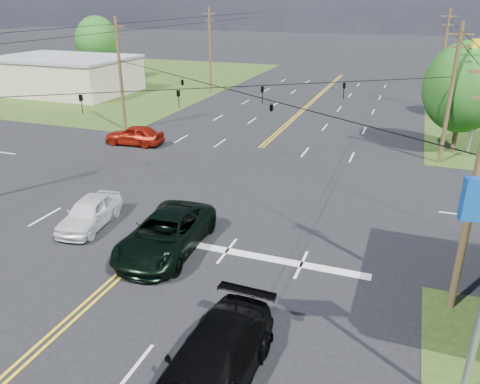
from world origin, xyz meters
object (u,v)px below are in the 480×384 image
at_px(pole_right_far, 443,58).
at_px(tree_right_a, 464,88).
at_px(suv_black, 212,363).
at_px(pole_se, 475,187).
at_px(pole_left_far, 210,49).
at_px(pickup_white, 90,212).
at_px(tree_far_l, 97,42).
at_px(pole_ne, 451,93).
at_px(retail_nw, 65,76).
at_px(pole_nw, 120,73).
at_px(pickup_dkgreen, 166,234).

xyz_separation_m(pole_right_far, tree_right_a, (1.00, -16.00, -0.30)).
bearing_deg(pole_right_far, suv_black, -98.97).
bearing_deg(pole_se, pole_left_far, 125.10).
height_order(pole_right_far, pickup_white, pole_right_far).
height_order(pole_left_far, tree_far_l, pole_left_far).
distance_m(pole_ne, pole_left_far, 32.20).
distance_m(pole_se, pickup_white, 17.54).
height_order(tree_far_l, pickup_white, tree_far_l).
bearing_deg(pole_right_far, retail_nw, -172.06).
distance_m(pole_nw, pole_right_far, 32.20).
bearing_deg(pole_ne, pickup_dkgreen, -124.11).
relative_size(pole_nw, pickup_dkgreen, 1.50).
bearing_deg(pole_left_far, retail_nw, -160.56).
bearing_deg(tree_far_l, pickup_white, -55.02).
bearing_deg(suv_black, pole_se, 46.05).
relative_size(retail_nw, pole_ne, 1.68).
relative_size(pole_ne, tree_far_l, 1.09).
xyz_separation_m(pole_left_far, pole_right_far, (26.00, 0.00, 0.00)).
relative_size(pole_left_far, tree_right_a, 1.22).
xyz_separation_m(pole_left_far, pickup_white, (8.98, -36.00, -4.40)).
relative_size(pole_se, pole_nw, 1.00).
xyz_separation_m(retail_nw, pickup_white, (25.98, -30.00, -1.24)).
distance_m(retail_nw, tree_right_a, 45.21).
xyz_separation_m(pole_right_far, tree_far_l, (-45.00, 4.00, 0.03)).
bearing_deg(pole_right_far, pickup_dkgreen, -108.20).
bearing_deg(pole_left_far, pole_right_far, 0.00).
bearing_deg(pole_left_far, pickup_white, -75.99).
relative_size(pole_nw, pole_right_far, 0.95).
height_order(retail_nw, suv_black, retail_nw).
distance_m(pole_left_far, pole_right_far, 26.00).
xyz_separation_m(retail_nw, pole_nw, (17.00, -13.00, 2.92)).
distance_m(pole_ne, pole_right_far, 19.00).
xyz_separation_m(pole_nw, pole_right_far, (26.00, 19.00, 0.25)).
distance_m(retail_nw, tree_far_l, 10.69).
height_order(tree_right_a, pickup_dkgreen, tree_right_a).
xyz_separation_m(retail_nw, pole_se, (43.00, -31.00, 2.92)).
xyz_separation_m(pole_left_far, suv_black, (19.10, -43.70, -4.30)).
bearing_deg(pickup_dkgreen, pole_nw, 124.70).
height_order(tree_right_a, suv_black, tree_right_a).
bearing_deg(pickup_dkgreen, pickup_white, 166.23).
relative_size(retail_nw, pole_nw, 1.68).
bearing_deg(tree_right_a, pickup_white, -132.01).
relative_size(pole_right_far, pickup_white, 2.23).
distance_m(pole_right_far, pickup_dkgreen, 39.11).
distance_m(pole_ne, suv_black, 25.97).
xyz_separation_m(pole_nw, pole_left_far, (0.00, 19.00, 0.25)).
relative_size(pole_right_far, tree_right_a, 1.22).
xyz_separation_m(pole_ne, tree_right_a, (1.00, 3.00, -0.05)).
bearing_deg(retail_nw, pole_se, -35.79).
bearing_deg(suv_black, tree_far_l, 130.49).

